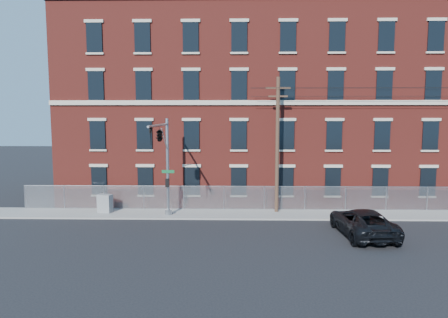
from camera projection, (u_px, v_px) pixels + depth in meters
ground at (254, 235)px, 24.92m from camera, size 140.00×140.00×0.00m
sidewalk at (414, 215)px, 29.63m from camera, size 65.00×3.00×0.12m
mill_building at (375, 106)px, 37.62m from camera, size 55.30×14.32×16.30m
chain_link_fence at (407, 198)px, 30.81m from camera, size 59.06×0.06×1.85m
traffic_signal_mast at (162, 145)px, 26.62m from camera, size 0.90×6.75×7.00m
utility_pole_near at (277, 142)px, 29.86m from camera, size 1.80×0.28×10.00m
pickup_truck at (362, 222)px, 24.75m from camera, size 3.07×6.11×1.66m
utility_cabinet at (105, 203)px, 30.14m from camera, size 1.20×0.86×1.35m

